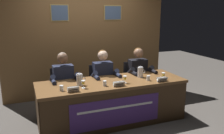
{
  "coord_description": "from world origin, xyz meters",
  "views": [
    {
      "loc": [
        -1.42,
        -3.64,
        1.91
      ],
      "look_at": [
        0.0,
        0.0,
        0.99
      ],
      "focal_mm": 37.72,
      "sensor_mm": 36.0,
      "label": 1
    }
  ],
  "objects": [
    {
      "name": "juice_glass_center",
      "position": [
        0.16,
        -0.19,
        0.82
      ],
      "size": [
        0.06,
        0.06,
        0.12
      ],
      "color": "white",
      "rests_on": "conference_table"
    },
    {
      "name": "chair_center",
      "position": [
        0.0,
        0.61,
        0.42
      ],
      "size": [
        0.44,
        0.45,
        0.88
      ],
      "color": "black",
      "rests_on": "ground_plane"
    },
    {
      "name": "panelist_left",
      "position": [
        -0.75,
        0.42,
        0.7
      ],
      "size": [
        0.51,
        0.48,
        1.21
      ],
      "color": "black",
      "rests_on": "ground_plane"
    },
    {
      "name": "water_cup_center",
      "position": [
        -0.21,
        -0.21,
        0.77
      ],
      "size": [
        0.06,
        0.06,
        0.08
      ],
      "color": "silver",
      "rests_on": "conference_table"
    },
    {
      "name": "juice_glass_right",
      "position": [
        0.88,
        -0.24,
        0.82
      ],
      "size": [
        0.06,
        0.06,
        0.12
      ],
      "color": "white",
      "rests_on": "conference_table"
    },
    {
      "name": "juice_glass_left",
      "position": [
        -0.56,
        -0.19,
        0.82
      ],
      "size": [
        0.06,
        0.06,
        0.12
      ],
      "color": "white",
      "rests_on": "conference_table"
    },
    {
      "name": "conference_table",
      "position": [
        -0.0,
        -0.11,
        0.5
      ],
      "size": [
        2.56,
        0.86,
        0.74
      ],
      "color": "brown",
      "rests_on": "ground_plane"
    },
    {
      "name": "nameplate_center",
      "position": [
        -0.0,
        -0.31,
        0.78
      ],
      "size": [
        0.2,
        0.06,
        0.08
      ],
      "color": "white",
      "rests_on": "conference_table"
    },
    {
      "name": "panelist_center",
      "position": [
        0.0,
        0.42,
        0.7
      ],
      "size": [
        0.51,
        0.48,
        1.21
      ],
      "color": "black",
      "rests_on": "ground_plane"
    },
    {
      "name": "water_cup_right",
      "position": [
        0.61,
        -0.19,
        0.77
      ],
      "size": [
        0.06,
        0.06,
        0.08
      ],
      "color": "silver",
      "rests_on": "conference_table"
    },
    {
      "name": "wall_back_panelled",
      "position": [
        0.0,
        1.55,
        1.3
      ],
      "size": [
        3.76,
        0.14,
        2.6
      ],
      "color": "brown",
      "rests_on": "ground_plane"
    },
    {
      "name": "ground_plane",
      "position": [
        0.0,
        0.0,
        0.0
      ],
      "size": [
        12.0,
        12.0,
        0.0
      ],
      "primitive_type": "plane",
      "color": "#4C4742"
    },
    {
      "name": "water_pitcher_right_side",
      "position": [
        0.58,
        0.05,
        0.83
      ],
      "size": [
        0.15,
        0.1,
        0.21
      ],
      "color": "silver",
      "rests_on": "conference_table"
    },
    {
      "name": "nameplate_left",
      "position": [
        -0.74,
        -0.32,
        0.78
      ],
      "size": [
        0.17,
        0.06,
        0.08
      ],
      "color": "white",
      "rests_on": "conference_table"
    },
    {
      "name": "chair_right",
      "position": [
        0.75,
        0.61,
        0.42
      ],
      "size": [
        0.44,
        0.45,
        0.88
      ],
      "color": "black",
      "rests_on": "ground_plane"
    },
    {
      "name": "water_cup_left",
      "position": [
        -0.9,
        -0.2,
        0.77
      ],
      "size": [
        0.06,
        0.06,
        0.08
      ],
      "color": "silver",
      "rests_on": "conference_table"
    },
    {
      "name": "nameplate_right",
      "position": [
        0.79,
        -0.34,
        0.78
      ],
      "size": [
        0.19,
        0.06,
        0.08
      ],
      "color": "white",
      "rests_on": "conference_table"
    },
    {
      "name": "panelist_right",
      "position": [
        0.75,
        0.42,
        0.7
      ],
      "size": [
        0.51,
        0.48,
        1.21
      ],
      "color": "black",
      "rests_on": "ground_plane"
    },
    {
      "name": "water_pitcher_left_side",
      "position": [
        -0.57,
        -0.02,
        0.83
      ],
      "size": [
        0.15,
        0.1,
        0.21
      ],
      "color": "silver",
      "rests_on": "conference_table"
    },
    {
      "name": "chair_left",
      "position": [
        -0.75,
        0.61,
        0.42
      ],
      "size": [
        0.44,
        0.45,
        0.88
      ],
      "color": "black",
      "rests_on": "ground_plane"
    }
  ]
}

